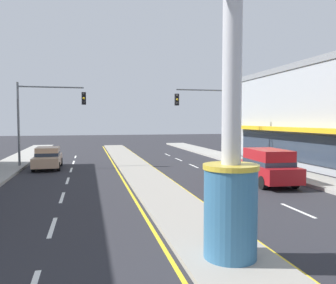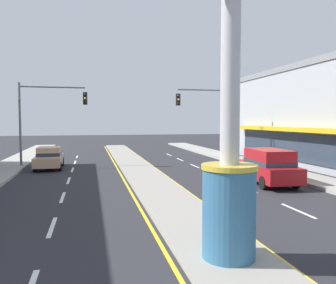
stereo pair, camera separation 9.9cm
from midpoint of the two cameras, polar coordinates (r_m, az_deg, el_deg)
median_strip at (r=20.81m, az=-4.02°, el=-5.75°), size 2.36×52.00×0.14m
sidewalk_right at (r=22.30m, az=20.61°, el=-5.30°), size 2.54×60.00×0.18m
lane_markings at (r=19.51m, az=-3.38°, el=-6.58°), size 9.10×52.00×0.01m
district_sign at (r=8.30m, az=10.25°, el=9.17°), size 7.74×1.35×8.36m
traffic_light_left_side at (r=26.73m, az=-20.06°, el=5.10°), size 4.86×0.46×6.20m
traffic_light_right_side at (r=28.09m, az=6.98°, el=5.20°), size 4.86×0.46×6.20m
sedan_near_right_lane at (r=26.09m, az=-19.47°, el=-2.46°), size 1.88×4.32×1.53m
suv_mid_left_lane at (r=19.35m, az=16.00°, el=-3.86°), size 2.16×4.70×1.90m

